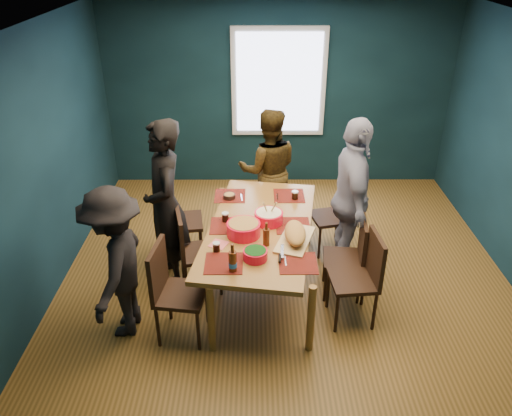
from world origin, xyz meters
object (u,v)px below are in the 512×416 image
at_px(person_far_left, 166,205).
at_px(bowl_dumpling, 269,217).
at_px(cutting_board, 295,235).
at_px(bowl_herbs, 255,254).
at_px(chair_left_near, 171,285).
at_px(person_near_left, 116,264).
at_px(bowl_salad, 244,229).
at_px(chair_right_far, 337,210).
at_px(person_right, 352,199).
at_px(chair_left_far, 174,215).
at_px(chair_right_mid, 352,252).
at_px(chair_left_mid, 191,246).
at_px(dining_table, 260,232).
at_px(person_back, 268,170).
at_px(chair_right_near, 363,272).

height_order(person_far_left, bowl_dumpling, person_far_left).
bearing_deg(cutting_board, bowl_herbs, -122.92).
bearing_deg(person_far_left, chair_left_near, -5.49).
xyz_separation_m(person_near_left, bowl_salad, (1.16, 0.47, 0.09)).
xyz_separation_m(chair_right_far, bowl_herbs, (-0.98, -1.37, 0.30)).
bearing_deg(person_right, cutting_board, 133.60).
distance_m(person_right, cutting_board, 0.91).
bearing_deg(bowl_herbs, chair_right_far, 54.52).
height_order(person_far_left, person_right, person_far_left).
height_order(bowl_herbs, cutting_board, cutting_board).
distance_m(chair_left_far, chair_right_mid, 2.06).
relative_size(chair_left_far, cutting_board, 1.36).
relative_size(bowl_salad, bowl_herbs, 1.48).
bearing_deg(person_right, chair_left_mid, 101.85).
xyz_separation_m(dining_table, bowl_dumpling, (0.09, 0.07, 0.14)).
distance_m(bowl_salad, bowl_herbs, 0.43).
height_order(person_far_left, person_back, person_far_left).
bearing_deg(chair_left_mid, person_far_left, 129.19).
xyz_separation_m(chair_right_far, chair_right_near, (0.06, -1.28, 0.03)).
relative_size(chair_left_near, bowl_salad, 2.92).
xyz_separation_m(chair_right_mid, person_right, (0.04, 0.45, 0.39)).
bearing_deg(chair_left_mid, chair_left_far, 100.32).
bearing_deg(cutting_board, person_back, 116.17).
bearing_deg(chair_right_mid, person_right, 90.83).
height_order(chair_left_far, person_back, person_back).
distance_m(person_near_left, bowl_herbs, 1.28).
bearing_deg(person_back, person_far_left, 44.21).
bearing_deg(person_back, person_right, 129.04).
bearing_deg(chair_right_near, chair_right_mid, 89.45).
xyz_separation_m(dining_table, chair_left_far, (-0.99, 0.58, -0.13)).
relative_size(chair_right_mid, person_far_left, 0.48).
xyz_separation_m(bowl_dumpling, cutting_board, (0.25, -0.36, 0.00)).
xyz_separation_m(chair_left_mid, person_back, (0.84, 1.36, 0.25)).
distance_m(chair_right_mid, bowl_dumpling, 0.94).
distance_m(bowl_salad, cutting_board, 0.52).
bearing_deg(chair_right_far, cutting_board, -132.35).
bearing_deg(chair_right_near, bowl_herbs, 179.50).
bearing_deg(chair_left_far, chair_right_far, -2.09).
height_order(chair_left_near, chair_right_mid, chair_left_near).
xyz_separation_m(chair_right_near, bowl_salad, (-1.16, 0.33, 0.29)).
height_order(chair_right_mid, cutting_board, cutting_board).
relative_size(chair_left_near, person_far_left, 0.53).
height_order(bowl_salad, bowl_herbs, bowl_salad).
height_order(chair_right_far, person_far_left, person_far_left).
height_order(chair_left_near, person_far_left, person_far_left).
relative_size(chair_left_mid, cutting_board, 1.28).
xyz_separation_m(dining_table, person_near_left, (-1.33, -0.65, 0.06)).
distance_m(dining_table, chair_left_mid, 0.74).
xyz_separation_m(person_far_left, cutting_board, (1.32, -0.46, -0.08)).
bearing_deg(chair_left_near, bowl_salad, 46.98).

